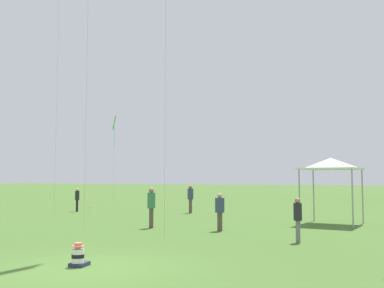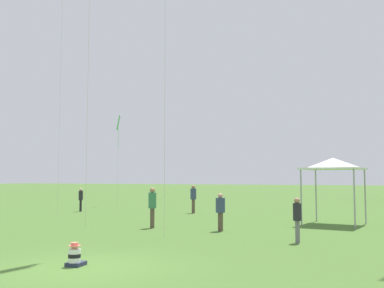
# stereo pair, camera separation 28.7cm
# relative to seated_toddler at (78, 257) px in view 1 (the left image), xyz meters

# --- Properties ---
(ground_plane) EXTENTS (300.00, 300.00, 0.00)m
(ground_plane) POSITION_rel_seated_toddler_xyz_m (0.24, -0.06, -0.25)
(ground_plane) COLOR #426628
(seated_toddler) EXTENTS (0.45, 0.52, 0.60)m
(seated_toddler) POSITION_rel_seated_toddler_xyz_m (0.00, 0.00, 0.00)
(seated_toddler) COLOR #282D47
(seated_toddler) RESTS_ON ground
(person_standing_0) EXTENTS (0.30, 0.30, 1.54)m
(person_standing_0) POSITION_rel_seated_toddler_xyz_m (4.27, 6.47, 0.68)
(person_standing_0) COLOR slate
(person_standing_0) RESTS_ON ground
(person_standing_1) EXTENTS (0.31, 0.31, 1.57)m
(person_standing_1) POSITION_rel_seated_toddler_xyz_m (-11.91, 15.18, 0.70)
(person_standing_1) COLOR black
(person_standing_1) RESTS_ON ground
(person_standing_3) EXTENTS (0.54, 0.54, 1.58)m
(person_standing_3) POSITION_rel_seated_toddler_xyz_m (0.62, 8.62, 0.68)
(person_standing_3) COLOR brown
(person_standing_3) RESTS_ON ground
(person_standing_5) EXTENTS (0.49, 0.49, 1.80)m
(person_standing_5) POSITION_rel_seated_toddler_xyz_m (-2.57, 8.44, 0.83)
(person_standing_5) COLOR brown
(person_standing_5) RESTS_ON ground
(person_standing_6) EXTENTS (0.51, 0.51, 1.79)m
(person_standing_6) POSITION_rel_seated_toddler_xyz_m (-4.46, 17.05, 0.81)
(person_standing_6) COLOR brown
(person_standing_6) RESTS_ON ground
(canopy_tent) EXTENTS (3.00, 3.00, 3.20)m
(canopy_tent) POSITION_rel_seated_toddler_xyz_m (4.63, 13.38, 2.64)
(canopy_tent) COLOR white
(canopy_tent) RESTS_ON ground
(kite_4) EXTENTS (0.82, 1.14, 7.40)m
(kite_4) POSITION_rel_seated_toddler_xyz_m (-13.49, 21.88, 6.45)
(kite_4) COLOR green
(kite_4) RESTS_ON ground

